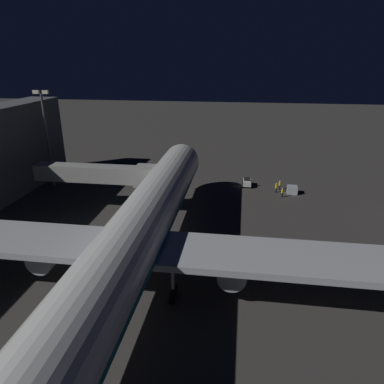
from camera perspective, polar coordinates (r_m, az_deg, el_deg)
ground_plane at (r=48.91m, az=-5.27°, el=-7.97°), size 320.00×320.00×0.00m
airliner_at_gate at (r=36.24m, az=-9.80°, el=-8.25°), size 59.14×67.13×19.64m
jet_bridge at (r=57.87m, az=-13.76°, el=2.78°), size 19.74×3.40×7.70m
apron_floodlight_mast at (r=72.03m, az=-22.23°, el=8.83°), size 2.90×0.50×17.90m
baggage_tug_lead at (r=69.50m, az=8.78°, el=1.51°), size 1.86×2.80×1.95m
baggage_container_near_belt at (r=67.53m, az=15.71°, el=0.33°), size 1.76×1.71×1.46m
ground_crew_near_nose_gear at (r=69.02m, az=13.84°, el=1.14°), size 0.40×0.40×1.72m
ground_crew_marshaller_fwd at (r=67.26m, az=13.31°, el=0.73°), size 0.40×0.40×1.85m
ground_crew_under_port_wing at (r=65.27m, az=14.23°, el=-0.04°), size 0.40×0.40×1.73m
traffic_cone_nose_port at (r=66.72m, az=0.54°, el=0.47°), size 0.36×0.36×0.55m
traffic_cone_nose_starboard at (r=67.41m, az=-3.17°, el=0.65°), size 0.36×0.36×0.55m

